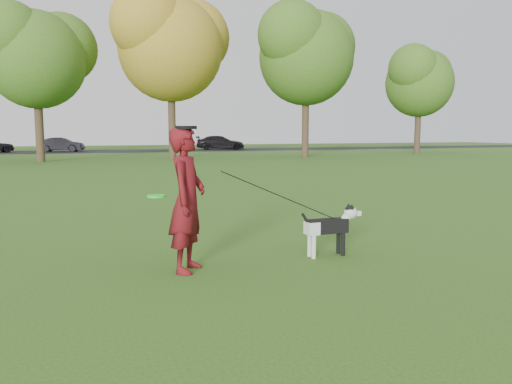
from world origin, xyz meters
name	(u,v)px	position (x,y,z in m)	size (l,w,h in m)	color
ground	(248,258)	(0.00, 0.00, 0.00)	(120.00, 120.00, 0.00)	#285116
road	(99,151)	(0.00, 40.00, 0.01)	(120.00, 7.00, 0.02)	black
man	(187,200)	(-0.93, -0.35, 0.92)	(0.67, 0.44, 1.84)	#520B17
dog	(331,225)	(1.17, -0.29, 0.45)	(0.98, 0.20, 0.74)	black
car_mid	(61,145)	(-3.11, 40.00, 0.64)	(1.31, 3.74, 1.23)	black
car_right	(220,143)	(11.21, 40.00, 0.69)	(1.88, 4.63, 1.34)	black
man_held_items	(282,197)	(0.37, -0.35, 0.90)	(2.76, 0.40, 1.35)	#1DE721
tree_row	(82,37)	(-1.43, 26.07, 7.41)	(51.74, 8.86, 12.01)	#38281C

